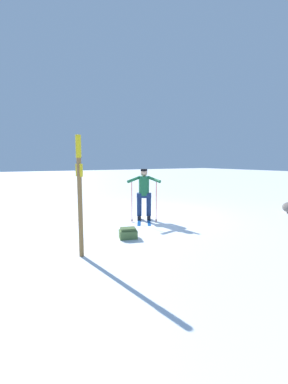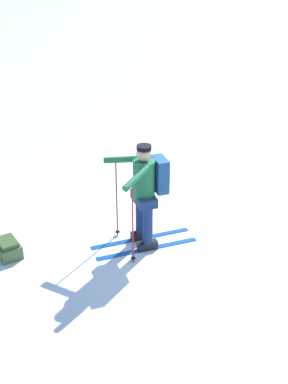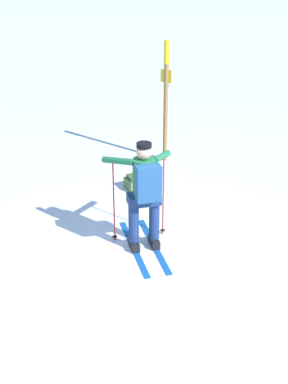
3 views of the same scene
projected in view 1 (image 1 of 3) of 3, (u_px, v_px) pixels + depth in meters
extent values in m
plane|color=white|center=(149.00, 215.00, 8.89)|extent=(80.00, 80.00, 0.00)
cube|color=#144C9E|center=(149.00, 220.00, 8.16)|extent=(0.86, 1.40, 0.01)
cube|color=black|center=(149.00, 218.00, 8.15)|extent=(0.25, 0.31, 0.12)
cylinder|color=navy|center=(149.00, 206.00, 8.10)|extent=(0.15, 0.15, 0.66)
cube|color=#144C9E|center=(139.00, 220.00, 8.16)|extent=(0.86, 1.40, 0.01)
cube|color=black|center=(139.00, 218.00, 8.15)|extent=(0.25, 0.31, 0.12)
cylinder|color=navy|center=(139.00, 206.00, 8.10)|extent=(0.15, 0.15, 0.66)
cube|color=navy|center=(144.00, 195.00, 8.06)|extent=(0.52, 0.46, 0.14)
cylinder|color=#1E663D|center=(144.00, 186.00, 8.02)|extent=(0.31, 0.31, 0.60)
sphere|color=tan|center=(144.00, 173.00, 7.98)|extent=(0.22, 0.22, 0.22)
cylinder|color=black|center=(144.00, 170.00, 7.96)|extent=(0.21, 0.21, 0.06)
cube|color=navy|center=(144.00, 184.00, 8.26)|extent=(0.37, 0.31, 0.50)
cylinder|color=red|center=(156.00, 201.00, 7.78)|extent=(0.02, 0.02, 1.28)
cylinder|color=black|center=(156.00, 220.00, 7.85)|extent=(0.07, 0.07, 0.01)
cylinder|color=#1E663D|center=(154.00, 179.00, 7.78)|extent=(0.15, 0.56, 0.19)
cylinder|color=red|center=(132.00, 201.00, 7.78)|extent=(0.02, 0.02, 1.28)
cylinder|color=black|center=(132.00, 220.00, 7.85)|extent=(0.07, 0.07, 0.01)
cylinder|color=#1E663D|center=(134.00, 179.00, 7.78)|extent=(0.55, 0.31, 0.19)
cube|color=#4C6B38|center=(128.00, 234.00, 6.20)|extent=(0.49, 0.42, 0.20)
cube|color=#415B2F|center=(128.00, 229.00, 6.19)|extent=(0.41, 0.34, 0.06)
cylinder|color=olive|center=(80.00, 197.00, 4.91)|extent=(0.09, 0.09, 2.35)
cylinder|color=yellow|center=(78.00, 146.00, 4.80)|extent=(0.10, 0.10, 0.42)
cube|color=yellow|center=(79.00, 170.00, 4.85)|extent=(0.07, 0.24, 0.24)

